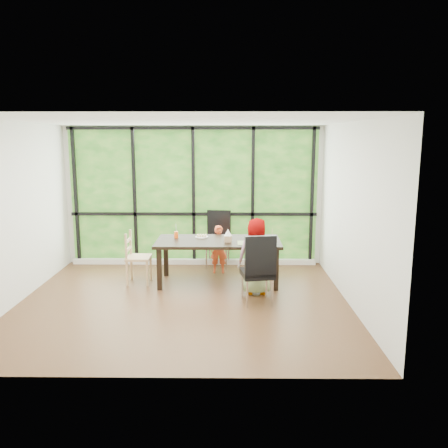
# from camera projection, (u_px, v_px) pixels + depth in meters

# --- Properties ---
(ground) EXTENTS (5.00, 5.00, 0.00)m
(ground) POSITION_uv_depth(u_px,v_px,m) (184.00, 302.00, 6.97)
(ground) COLOR black
(ground) RESTS_ON ground
(back_wall) EXTENTS (5.00, 0.00, 5.00)m
(back_wall) POSITION_uv_depth(u_px,v_px,m) (194.00, 196.00, 8.94)
(back_wall) COLOR silver
(back_wall) RESTS_ON ground
(foliage_backdrop) EXTENTS (4.80, 0.02, 2.65)m
(foliage_backdrop) POSITION_uv_depth(u_px,v_px,m) (194.00, 196.00, 8.92)
(foliage_backdrop) COLOR #164614
(foliage_backdrop) RESTS_ON back_wall
(window_mullions) EXTENTS (4.80, 0.06, 2.65)m
(window_mullions) POSITION_uv_depth(u_px,v_px,m) (194.00, 196.00, 8.88)
(window_mullions) COLOR black
(window_mullions) RESTS_ON back_wall
(window_sill) EXTENTS (4.80, 0.12, 0.10)m
(window_sill) POSITION_uv_depth(u_px,v_px,m) (194.00, 262.00, 9.08)
(window_sill) COLOR silver
(window_sill) RESTS_ON ground
(dining_table) EXTENTS (2.14, 1.07, 0.75)m
(dining_table) POSITION_uv_depth(u_px,v_px,m) (218.00, 261.00, 7.85)
(dining_table) COLOR black
(dining_table) RESTS_ON ground
(chair_window_leather) EXTENTS (0.51, 0.51, 1.08)m
(chair_window_leather) POSITION_uv_depth(u_px,v_px,m) (218.00, 240.00, 8.79)
(chair_window_leather) COLOR black
(chair_window_leather) RESTS_ON ground
(chair_interior_leather) EXTENTS (0.53, 0.53, 1.08)m
(chair_interior_leather) POSITION_uv_depth(u_px,v_px,m) (257.00, 268.00, 6.84)
(chair_interior_leather) COLOR black
(chair_interior_leather) RESTS_ON ground
(chair_end_beech) EXTENTS (0.40, 0.42, 0.90)m
(chair_end_beech) POSITION_uv_depth(u_px,v_px,m) (139.00, 258.00, 7.82)
(chair_end_beech) COLOR tan
(chair_end_beech) RESTS_ON ground
(child_toddler) EXTENTS (0.33, 0.22, 0.89)m
(child_toddler) POSITION_uv_depth(u_px,v_px,m) (219.00, 249.00, 8.42)
(child_toddler) COLOR #D54A23
(child_toddler) RESTS_ON ground
(child_older) EXTENTS (0.60, 0.39, 1.23)m
(child_older) POSITION_uv_depth(u_px,v_px,m) (257.00, 256.00, 7.25)
(child_older) COLOR slate
(child_older) RESTS_ON ground
(placemat) EXTENTS (0.43, 0.31, 0.01)m
(placemat) POSITION_uv_depth(u_px,v_px,m) (250.00, 243.00, 7.56)
(placemat) COLOR tan
(placemat) RESTS_ON dining_table
(plate_far) EXTENTS (0.22, 0.22, 0.01)m
(plate_far) POSITION_uv_depth(u_px,v_px,m) (202.00, 237.00, 8.01)
(plate_far) COLOR white
(plate_far) RESTS_ON dining_table
(plate_near) EXTENTS (0.27, 0.27, 0.02)m
(plate_near) POSITION_uv_depth(u_px,v_px,m) (251.00, 243.00, 7.56)
(plate_near) COLOR white
(plate_near) RESTS_ON dining_table
(orange_cup) EXTENTS (0.07, 0.07, 0.11)m
(orange_cup) POSITION_uv_depth(u_px,v_px,m) (176.00, 235.00, 7.95)
(orange_cup) COLOR #FF5B14
(orange_cup) RESTS_ON dining_table
(green_cup) EXTENTS (0.08, 0.08, 0.12)m
(green_cup) POSITION_uv_depth(u_px,v_px,m) (272.00, 241.00, 7.46)
(green_cup) COLOR #5ECF36
(green_cup) RESTS_ON dining_table
(tissue_box) EXTENTS (0.13, 0.13, 0.11)m
(tissue_box) POSITION_uv_depth(u_px,v_px,m) (228.00, 239.00, 7.64)
(tissue_box) COLOR tan
(tissue_box) RESTS_ON dining_table
(crepe_rolls_far) EXTENTS (0.20, 0.12, 0.04)m
(crepe_rolls_far) POSITION_uv_depth(u_px,v_px,m) (202.00, 235.00, 8.00)
(crepe_rolls_far) COLOR tan
(crepe_rolls_far) RESTS_ON plate_far
(crepe_rolls_near) EXTENTS (0.15, 0.12, 0.04)m
(crepe_rolls_near) POSITION_uv_depth(u_px,v_px,m) (251.00, 241.00, 7.56)
(crepe_rolls_near) COLOR tan
(crepe_rolls_near) RESTS_ON plate_near
(straw_white) EXTENTS (0.01, 0.04, 0.20)m
(straw_white) POSITION_uv_depth(u_px,v_px,m) (176.00, 229.00, 7.93)
(straw_white) COLOR white
(straw_white) RESTS_ON orange_cup
(straw_pink) EXTENTS (0.01, 0.04, 0.20)m
(straw_pink) POSITION_uv_depth(u_px,v_px,m) (272.00, 235.00, 7.45)
(straw_pink) COLOR pink
(straw_pink) RESTS_ON green_cup
(tissue) EXTENTS (0.12, 0.12, 0.11)m
(tissue) POSITION_uv_depth(u_px,v_px,m) (228.00, 232.00, 7.62)
(tissue) COLOR white
(tissue) RESTS_ON tissue_box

